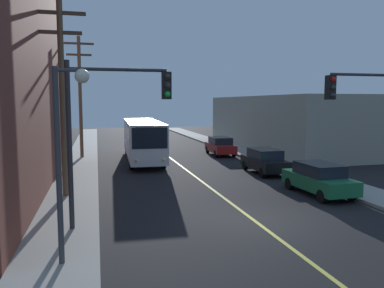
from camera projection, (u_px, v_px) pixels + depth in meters
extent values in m
plane|color=black|center=(255.00, 221.00, 15.36)|extent=(120.00, 120.00, 0.00)
cube|color=gray|center=(77.00, 179.00, 23.28)|extent=(2.50, 90.00, 0.15)
cube|color=gray|center=(295.00, 170.00, 26.73)|extent=(2.50, 90.00, 0.15)
cube|color=#D8CC4C|center=(178.00, 164.00, 29.84)|extent=(0.16, 60.00, 0.01)
cube|color=black|center=(46.00, 164.00, 19.53)|extent=(0.06, 13.91, 1.30)
cube|color=black|center=(43.00, 100.00, 19.20)|extent=(0.06, 13.91, 1.30)
cube|color=black|center=(41.00, 34.00, 18.86)|extent=(0.06, 13.91, 1.30)
cube|color=gray|center=(300.00, 122.00, 40.05)|extent=(12.00, 22.84, 5.32)
cube|color=black|center=(246.00, 134.00, 38.74)|extent=(0.06, 15.99, 1.30)
cube|color=silver|center=(143.00, 138.00, 31.32)|extent=(2.96, 12.08, 2.75)
cube|color=black|center=(150.00, 138.00, 25.45)|extent=(2.35, 0.16, 1.40)
cube|color=black|center=(137.00, 126.00, 37.07)|extent=(2.30, 0.16, 1.10)
cube|color=black|center=(127.00, 132.00, 31.01)|extent=(0.41, 10.20, 1.10)
cube|color=black|center=(158.00, 131.00, 31.52)|extent=(0.41, 10.20, 1.10)
cube|color=orange|center=(150.00, 129.00, 25.39)|extent=(1.79, 0.12, 0.30)
sphere|color=#F9D872|center=(136.00, 161.00, 25.38)|extent=(0.24, 0.24, 0.24)
sphere|color=#F9D872|center=(164.00, 160.00, 25.74)|extent=(0.24, 0.24, 0.24)
cylinder|color=black|center=(132.00, 163.00, 27.14)|extent=(0.33, 1.01, 1.00)
cylinder|color=black|center=(163.00, 162.00, 27.60)|extent=(0.33, 1.01, 1.00)
cylinder|color=black|center=(127.00, 150.00, 34.64)|extent=(0.33, 1.01, 1.00)
cylinder|color=black|center=(152.00, 149.00, 35.10)|extent=(0.33, 1.01, 1.00)
cube|color=#196038|center=(319.00, 182.00, 19.68)|extent=(1.92, 4.45, 0.70)
cube|color=black|center=(319.00, 169.00, 19.62)|extent=(1.69, 2.51, 0.60)
cylinder|color=black|center=(322.00, 196.00, 18.07)|extent=(0.24, 0.65, 0.64)
cylinder|color=black|center=(351.00, 194.00, 18.50)|extent=(0.24, 0.65, 0.64)
cylinder|color=black|center=(289.00, 183.00, 20.95)|extent=(0.24, 0.65, 0.64)
cylinder|color=black|center=(315.00, 182.00, 21.37)|extent=(0.24, 0.65, 0.64)
cube|color=black|center=(265.00, 163.00, 25.76)|extent=(1.86, 4.42, 0.70)
cube|color=black|center=(265.00, 153.00, 25.69)|extent=(1.65, 2.49, 0.60)
cylinder|color=black|center=(262.00, 173.00, 24.16)|extent=(0.23, 0.64, 0.64)
cylinder|color=black|center=(286.00, 172.00, 24.52)|extent=(0.23, 0.64, 0.64)
cylinder|color=black|center=(245.00, 165.00, 27.07)|extent=(0.23, 0.64, 0.64)
cylinder|color=black|center=(266.00, 164.00, 27.43)|extent=(0.23, 0.64, 0.64)
cube|color=maroon|center=(220.00, 148.00, 34.70)|extent=(1.97, 4.47, 0.70)
cube|color=black|center=(220.00, 140.00, 34.63)|extent=(1.71, 2.52, 0.60)
cylinder|color=black|center=(216.00, 154.00, 33.12)|extent=(0.24, 0.65, 0.64)
cylinder|color=black|center=(234.00, 153.00, 33.44)|extent=(0.24, 0.65, 0.64)
cylinder|color=black|center=(208.00, 150.00, 36.04)|extent=(0.24, 0.65, 0.64)
cylinder|color=black|center=(224.00, 149.00, 36.36)|extent=(0.24, 0.65, 0.64)
cylinder|color=brown|center=(62.00, 100.00, 18.46)|extent=(0.28, 0.28, 9.30)
cube|color=#4C3D2D|center=(59.00, 13.00, 18.03)|extent=(2.40, 0.16, 0.16)
cube|color=#4C3D2D|center=(60.00, 32.00, 18.13)|extent=(2.00, 0.16, 0.16)
cylinder|color=brown|center=(80.00, 97.00, 31.90)|extent=(0.28, 0.28, 9.92)
cube|color=#4C3D2D|center=(79.00, 44.00, 31.44)|extent=(2.40, 0.16, 0.16)
cube|color=#4C3D2D|center=(79.00, 55.00, 31.53)|extent=(2.00, 0.16, 0.16)
cylinder|color=#2D2D33|center=(70.00, 146.00, 13.70)|extent=(0.18, 0.18, 6.00)
cylinder|color=#2D2D33|center=(118.00, 70.00, 13.83)|extent=(3.50, 0.12, 0.12)
cube|color=black|center=(166.00, 86.00, 14.31)|extent=(0.32, 0.36, 1.00)
sphere|color=#2D2D2D|center=(167.00, 77.00, 14.09)|extent=(0.22, 0.22, 0.22)
sphere|color=#2D2D2D|center=(167.00, 85.00, 14.12)|extent=(0.22, 0.22, 0.22)
sphere|color=green|center=(167.00, 94.00, 14.16)|extent=(0.22, 0.22, 0.22)
cylinder|color=#2D2D33|center=(367.00, 75.00, 16.38)|extent=(3.50, 0.12, 0.12)
cube|color=black|center=(330.00, 88.00, 16.02)|extent=(0.32, 0.36, 1.00)
sphere|color=red|center=(333.00, 79.00, 15.80)|extent=(0.22, 0.22, 0.22)
sphere|color=#2D2D2D|center=(333.00, 87.00, 15.84)|extent=(0.22, 0.22, 0.22)
sphere|color=#2D2D2D|center=(333.00, 95.00, 15.87)|extent=(0.22, 0.22, 0.22)
cylinder|color=#38383D|center=(58.00, 167.00, 10.68)|extent=(0.16, 0.16, 5.50)
cylinder|color=#38383D|center=(68.00, 70.00, 10.48)|extent=(0.70, 0.10, 0.10)
sphere|color=#EAE5C6|center=(82.00, 76.00, 10.58)|extent=(0.40, 0.40, 0.40)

